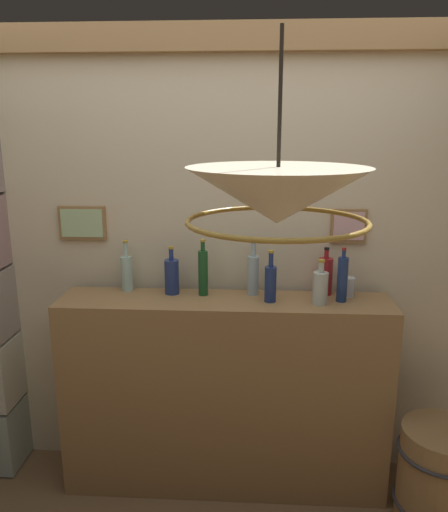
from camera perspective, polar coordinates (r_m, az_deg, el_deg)
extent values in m
cube|color=beige|center=(2.86, 0.36, -0.54)|extent=(3.64, 0.08, 2.50)
cube|color=#9E7547|center=(2.73, 0.33, 23.47)|extent=(3.64, 0.10, 0.14)
cube|color=#9E7547|center=(2.91, -15.66, 3.65)|extent=(0.26, 0.03, 0.19)
cube|color=#B3D69C|center=(2.90, -15.76, 3.59)|extent=(0.23, 0.01, 0.16)
cube|color=#9E7547|center=(2.80, 13.85, 3.35)|extent=(0.19, 0.03, 0.18)
cube|color=beige|center=(2.79, 13.91, 3.29)|extent=(0.16, 0.01, 0.15)
cube|color=#9E7547|center=(2.89, 0.06, -15.35)|extent=(1.76, 0.35, 1.10)
cylinder|color=navy|center=(2.67, 13.20, -2.63)|extent=(0.05, 0.05, 0.23)
cylinder|color=navy|center=(2.63, 13.37, 0.23)|extent=(0.02, 0.02, 0.04)
cylinder|color=maroon|center=(2.63, 13.40, 0.78)|extent=(0.02, 0.02, 0.01)
cylinder|color=navy|center=(2.61, 5.26, -3.19)|extent=(0.06, 0.06, 0.19)
cylinder|color=navy|center=(2.58, 5.32, -0.42)|extent=(0.02, 0.02, 0.07)
cylinder|color=#B7932D|center=(2.57, 5.35, 0.51)|extent=(0.03, 0.03, 0.01)
cylinder|color=#A2BAC3|center=(2.71, 3.30, -2.21)|extent=(0.06, 0.06, 0.21)
cylinder|color=#A2BAC3|center=(2.68, 3.34, 0.75)|extent=(0.03, 0.03, 0.08)
cylinder|color=maroon|center=(2.67, 3.36, 1.67)|extent=(0.03, 0.03, 0.01)
cylinder|color=maroon|center=(2.77, 11.37, -2.27)|extent=(0.08, 0.08, 0.20)
cylinder|color=maroon|center=(2.74, 11.50, 0.21)|extent=(0.02, 0.02, 0.05)
cylinder|color=black|center=(2.73, 11.53, 0.82)|extent=(0.03, 0.03, 0.01)
cylinder|color=silver|center=(2.62, 10.81, -3.60)|extent=(0.08, 0.08, 0.17)
cylinder|color=silver|center=(2.59, 10.92, -1.26)|extent=(0.03, 0.03, 0.06)
cylinder|color=#B7932D|center=(2.58, 10.96, -0.54)|extent=(0.03, 0.03, 0.01)
cylinder|color=#A9D0C3|center=(2.83, -10.91, -1.98)|extent=(0.06, 0.06, 0.19)
cylinder|color=#A9D0C3|center=(2.80, -11.04, 0.69)|extent=(0.02, 0.02, 0.08)
cylinder|color=#B7932D|center=(2.79, -11.08, 1.61)|extent=(0.03, 0.03, 0.01)
cylinder|color=navy|center=(2.74, -5.91, -2.35)|extent=(0.08, 0.08, 0.19)
cylinder|color=navy|center=(2.71, -5.98, 0.18)|extent=(0.02, 0.02, 0.06)
cylinder|color=#B7932D|center=(2.70, -6.00, 0.95)|extent=(0.03, 0.03, 0.01)
cylinder|color=#1A4F26|center=(2.70, -2.38, -1.95)|extent=(0.05, 0.05, 0.24)
cylinder|color=#1A4F26|center=(2.66, -2.41, 1.09)|extent=(0.02, 0.02, 0.05)
cylinder|color=#B7932D|center=(2.66, -2.41, 1.76)|extent=(0.03, 0.03, 0.01)
cylinder|color=silver|center=(2.77, 13.82, -3.41)|extent=(0.07, 0.07, 0.10)
cone|color=#EFE5C6|center=(1.54, 6.07, 6.80)|extent=(0.56, 0.56, 0.17)
cylinder|color=black|center=(1.53, 6.36, 17.35)|extent=(0.01, 0.01, 0.39)
torus|color=#AD8433|center=(1.55, 5.99, 3.89)|extent=(0.56, 0.56, 0.02)
cylinder|color=#9E7547|center=(3.00, 23.13, -21.91)|extent=(0.41, 0.41, 0.53)
torus|color=#333338|center=(2.92, 23.43, -19.55)|extent=(0.44, 0.44, 0.02)
torus|color=#333338|center=(3.09, 22.84, -24.14)|extent=(0.44, 0.44, 0.02)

